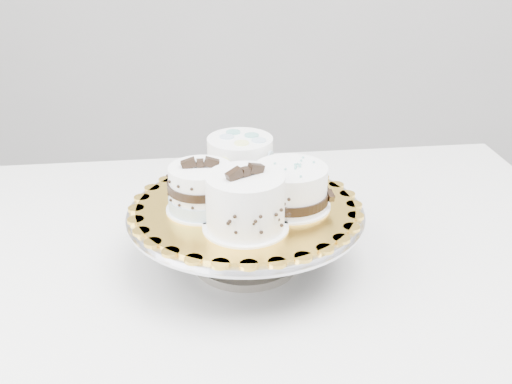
{
  "coord_description": "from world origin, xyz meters",
  "views": [
    {
      "loc": [
        -0.15,
        -0.84,
        1.26
      ],
      "look_at": [
        -0.12,
        -0.02,
        0.87
      ],
      "focal_mm": 45.0,
      "sensor_mm": 36.0,
      "label": 1
    }
  ],
  "objects_px": {
    "cake_swirl": "(245,204)",
    "cake_banded": "(201,190)",
    "cake_dots": "(240,160)",
    "cake_ribbon": "(291,188)",
    "table": "(254,290)",
    "cake_stand": "(246,226)",
    "cake_board": "(246,207)"
  },
  "relations": [
    {
      "from": "cake_swirl",
      "to": "cake_banded",
      "type": "xyz_separation_m",
      "value": [
        -0.06,
        0.06,
        -0.01
      ]
    },
    {
      "from": "cake_dots",
      "to": "cake_ribbon",
      "type": "bearing_deg",
      "value": -48.2
    },
    {
      "from": "table",
      "to": "cake_stand",
      "type": "bearing_deg",
      "value": -108.47
    },
    {
      "from": "table",
      "to": "cake_ribbon",
      "type": "distance_m",
      "value": 0.23
    },
    {
      "from": "cake_dots",
      "to": "table",
      "type": "bearing_deg",
      "value": -42.04
    },
    {
      "from": "cake_swirl",
      "to": "cake_dots",
      "type": "relative_size",
      "value": 1.19
    },
    {
      "from": "cake_swirl",
      "to": "cake_ribbon",
      "type": "relative_size",
      "value": 1.13
    },
    {
      "from": "cake_board",
      "to": "cake_ribbon",
      "type": "bearing_deg",
      "value": -3.86
    },
    {
      "from": "table",
      "to": "cake_swirl",
      "type": "relative_size",
      "value": 8.09
    },
    {
      "from": "cake_stand",
      "to": "cake_board",
      "type": "height_order",
      "value": "cake_board"
    },
    {
      "from": "table",
      "to": "cake_stand",
      "type": "xyz_separation_m",
      "value": [
        -0.01,
        -0.06,
        0.15
      ]
    },
    {
      "from": "table",
      "to": "cake_board",
      "type": "bearing_deg",
      "value": -108.47
    },
    {
      "from": "cake_swirl",
      "to": "cake_banded",
      "type": "distance_m",
      "value": 0.08
    },
    {
      "from": "cake_banded",
      "to": "cake_ribbon",
      "type": "relative_size",
      "value": 0.79
    },
    {
      "from": "cake_board",
      "to": "cake_ribbon",
      "type": "relative_size",
      "value": 2.46
    },
    {
      "from": "cake_board",
      "to": "cake_dots",
      "type": "bearing_deg",
      "value": 94.41
    },
    {
      "from": "cake_board",
      "to": "cake_swirl",
      "type": "height_order",
      "value": "cake_swirl"
    },
    {
      "from": "cake_swirl",
      "to": "cake_dots",
      "type": "xyz_separation_m",
      "value": [
        -0.0,
        0.15,
        0.0
      ]
    },
    {
      "from": "cake_board",
      "to": "cake_swirl",
      "type": "distance_m",
      "value": 0.08
    },
    {
      "from": "cake_swirl",
      "to": "table",
      "type": "bearing_deg",
      "value": 49.88
    },
    {
      "from": "cake_stand",
      "to": "cake_ribbon",
      "type": "distance_m",
      "value": 0.09
    },
    {
      "from": "cake_swirl",
      "to": "cake_banded",
      "type": "height_order",
      "value": "cake_swirl"
    },
    {
      "from": "table",
      "to": "cake_ribbon",
      "type": "relative_size",
      "value": 9.13
    },
    {
      "from": "cake_board",
      "to": "cake_dots",
      "type": "height_order",
      "value": "cake_dots"
    },
    {
      "from": "cake_stand",
      "to": "cake_ribbon",
      "type": "height_order",
      "value": "cake_ribbon"
    },
    {
      "from": "table",
      "to": "cake_ribbon",
      "type": "xyz_separation_m",
      "value": [
        0.05,
        -0.06,
        0.22
      ]
    },
    {
      "from": "cake_swirl",
      "to": "cake_ribbon",
      "type": "distance_m",
      "value": 0.09
    },
    {
      "from": "cake_banded",
      "to": "cake_ribbon",
      "type": "distance_m",
      "value": 0.13
    },
    {
      "from": "cake_banded",
      "to": "cake_ribbon",
      "type": "bearing_deg",
      "value": -0.98
    },
    {
      "from": "cake_stand",
      "to": "cake_banded",
      "type": "distance_m",
      "value": 0.09
    },
    {
      "from": "cake_stand",
      "to": "cake_banded",
      "type": "height_order",
      "value": "cake_banded"
    },
    {
      "from": "cake_board",
      "to": "cake_banded",
      "type": "xyz_separation_m",
      "value": [
        -0.06,
        -0.01,
        0.03
      ]
    }
  ]
}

